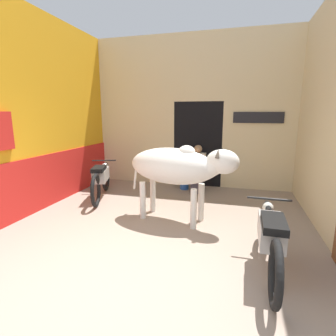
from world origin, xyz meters
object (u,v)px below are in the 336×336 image
motorcycle_far (101,178)px  plastic_stool (184,179)px  cow (177,167)px  shopkeeper_seated (197,168)px  motorcycle_near (271,237)px

motorcycle_far → plastic_stool: bearing=35.4°
cow → motorcycle_far: size_ratio=1.12×
shopkeeper_seated → plastic_stool: (-0.36, 0.19, -0.38)m
motorcycle_far → shopkeeper_seated: shopkeeper_seated is taller
cow → shopkeeper_seated: size_ratio=1.76×
shopkeeper_seated → motorcycle_near: bearing=-65.8°
motorcycle_near → plastic_stool: bearing=118.1°
cow → motorcycle_far: cow is taller
motorcycle_far → plastic_stool: 2.12m
cow → motorcycle_far: bearing=157.6°
cow → motorcycle_near: 2.01m
cow → shopkeeper_seated: cow is taller
shopkeeper_seated → plastic_stool: shopkeeper_seated is taller
cow → motorcycle_near: bearing=-40.3°
motorcycle_near → plastic_stool: motorcycle_near is taller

